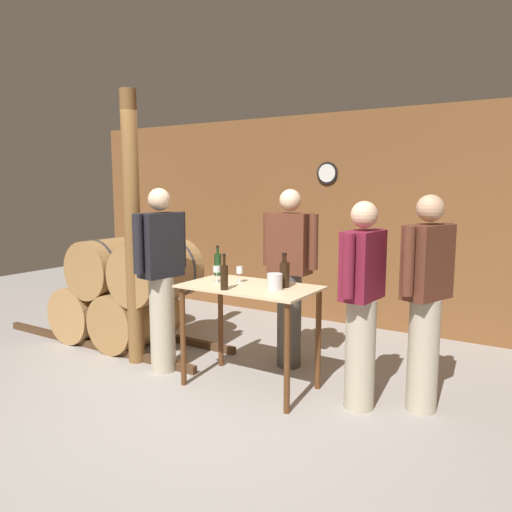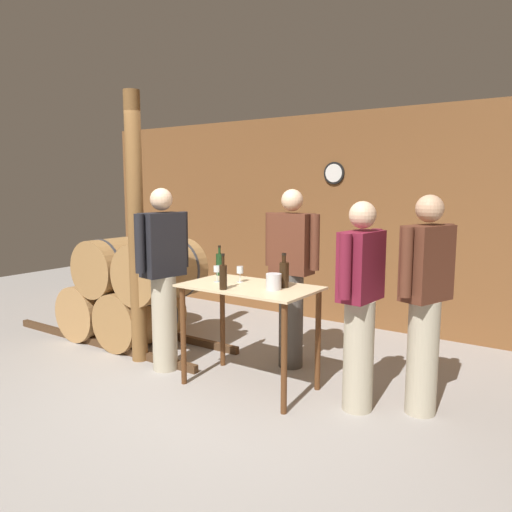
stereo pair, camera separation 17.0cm
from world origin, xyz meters
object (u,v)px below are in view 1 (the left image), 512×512
wine_bottle_right (285,274)px  person_visitor_near_door (362,301)px  wine_glass_near_center (240,271)px  wooden_post (133,230)px  wine_glass_near_left (217,270)px  ice_bucket (275,282)px  person_visitor_with_scarf (161,276)px  person_host (290,274)px  wine_bottle_far_left (218,264)px  person_visitor_bearded (426,299)px  wine_bottle_center (283,273)px  wine_bottle_left (224,276)px

wine_bottle_right → person_visitor_near_door: person_visitor_near_door is taller
wine_glass_near_center → person_visitor_near_door: size_ratio=0.09×
wine_bottle_right → wine_glass_near_center: wine_bottle_right is taller
wooden_post → wine_glass_near_center: 1.23m
wine_glass_near_left → person_visitor_near_door: person_visitor_near_door is taller
wine_glass_near_center → ice_bucket: wine_glass_near_center is taller
wooden_post → person_visitor_with_scarf: size_ratio=1.53×
wooden_post → person_visitor_near_door: size_ratio=1.62×
wine_bottle_right → wine_glass_near_center: size_ratio=2.03×
wine_glass_near_center → person_host: size_ratio=0.08×
wine_glass_near_left → person_host: person_host is taller
person_host → person_visitor_near_door: size_ratio=1.05×
wooden_post → wine_glass_near_left: wooden_post is taller
wine_bottle_right → wine_bottle_far_left: bearing=169.9°
person_visitor_bearded → wine_glass_near_center: bearing=-170.5°
person_visitor_with_scarf → person_host: bearing=38.2°
person_visitor_with_scarf → person_visitor_near_door: 1.92m
ice_bucket → wine_bottle_center: bearing=99.2°
wine_glass_near_center → wine_glass_near_left: bearing=-149.5°
wine_bottle_far_left → ice_bucket: wine_bottle_far_left is taller
wooden_post → ice_bucket: bearing=2.0°
person_visitor_with_scarf → wine_bottle_right: bearing=10.3°
wine_bottle_left → wine_bottle_center: 0.54m
ice_bucket → person_visitor_near_door: (0.72, 0.14, -0.11)m
wine_bottle_far_left → wine_glass_near_left: 0.34m
person_host → wine_bottle_left: bearing=-98.4°
wooden_post → person_visitor_bearded: wooden_post is taller
wooden_post → wine_bottle_left: (1.24, -0.18, -0.31)m
wine_bottle_far_left → wine_bottle_left: 0.67m
person_visitor_with_scarf → person_visitor_near_door: person_visitor_with_scarf is taller
wine_glass_near_left → wine_bottle_center: bearing=20.5°
wine_bottle_right → person_visitor_near_door: size_ratio=0.18×
wine_bottle_left → person_visitor_near_door: bearing=19.1°
wine_bottle_center → person_visitor_bearded: bearing=7.5°
wine_bottle_far_left → wine_bottle_left: bearing=-48.8°
wooden_post → person_visitor_with_scarf: wooden_post is taller
wine_glass_near_center → wine_bottle_left: bearing=-78.0°
wine_bottle_center → wine_bottle_right: (0.06, -0.08, 0.01)m
wine_bottle_left → wine_bottle_center: size_ratio=1.07×
ice_bucket → person_visitor_near_door: person_visitor_near_door is taller
wooden_post → person_visitor_bearded: (2.75, 0.42, -0.44)m
person_visitor_with_scarf → person_visitor_bearded: size_ratio=1.03×
ice_bucket → person_visitor_near_door: size_ratio=0.08×
wine_bottle_left → wine_bottle_right: wine_bottle_left is taller
wine_bottle_left → person_visitor_bearded: 1.62m
wine_bottle_left → person_host: size_ratio=0.17×
wine_glass_near_left → person_visitor_near_door: (1.32, 0.14, -0.15)m
wine_bottle_far_left → wine_glass_near_left: bearing=-55.1°
wine_bottle_left → ice_bucket: wine_bottle_left is taller
wine_bottle_center → ice_bucket: size_ratio=2.11×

